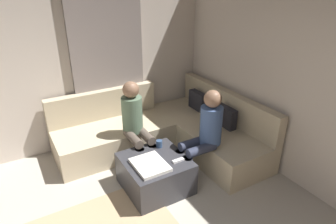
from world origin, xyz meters
TOP-DOWN VIEW (x-y plane):
  - wall_left at (-2.94, 0.00)m, footprint 0.12×6.00m
  - curtain_panel at (-2.84, 1.30)m, footprint 0.06×1.10m
  - sectional_couch at (-2.08, 1.88)m, footprint 2.10×2.55m
  - ottoman at (-1.33, 1.27)m, footprint 0.76×0.76m
  - folded_blanket at (-1.23, 1.15)m, footprint 0.44×0.36m
  - coffee_mug at (-1.55, 1.45)m, footprint 0.08×0.08m
  - game_remote at (-1.15, 1.49)m, footprint 0.05×0.15m
  - person_on_couch_back at (-1.24, 1.93)m, footprint 0.30×0.60m
  - person_on_couch_side at (-1.93, 1.30)m, footprint 0.60×0.30m

SIDE VIEW (x-z plane):
  - ottoman at x=-1.33m, z-range 0.00..0.42m
  - sectional_couch at x=-2.08m, z-range -0.15..0.72m
  - game_remote at x=-1.15m, z-range 0.42..0.44m
  - folded_blanket at x=-1.23m, z-range 0.42..0.46m
  - coffee_mug at x=-1.55m, z-range 0.42..0.52m
  - person_on_couch_back at x=-1.24m, z-range 0.06..1.26m
  - person_on_couch_side at x=-1.93m, z-range 0.06..1.26m
  - curtain_panel at x=-2.84m, z-range 0.00..2.50m
  - wall_left at x=-2.94m, z-range 0.00..2.70m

